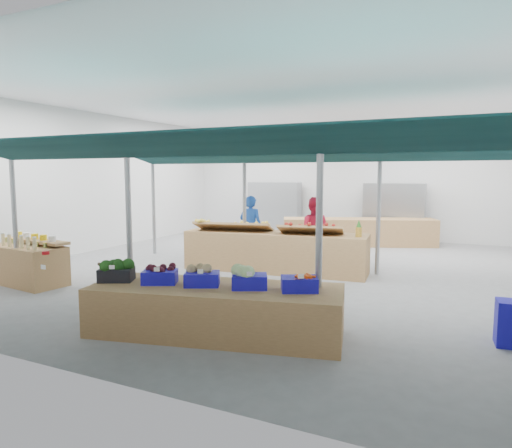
# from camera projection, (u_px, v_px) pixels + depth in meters

# --- Properties ---
(floor) EXTENTS (13.00, 13.00, 0.00)m
(floor) POSITION_uv_depth(u_px,v_px,m) (271.00, 269.00, 11.37)
(floor) COLOR slate
(floor) RESTS_ON ground
(hall) EXTENTS (13.00, 13.00, 13.00)m
(hall) POSITION_uv_depth(u_px,v_px,m) (293.00, 163.00, 12.37)
(hall) COLOR silver
(hall) RESTS_ON ground
(pole_grid) EXTENTS (10.00, 4.60, 3.00)m
(pole_grid) POSITION_uv_depth(u_px,v_px,m) (271.00, 201.00, 9.28)
(pole_grid) COLOR gray
(pole_grid) RESTS_ON floor
(awnings) EXTENTS (9.50, 7.08, 0.30)m
(awnings) POSITION_uv_depth(u_px,v_px,m) (271.00, 153.00, 9.18)
(awnings) COLOR black
(awnings) RESTS_ON pole_grid
(back_shelving_left) EXTENTS (2.00, 0.50, 2.00)m
(back_shelving_left) POSITION_uv_depth(u_px,v_px,m) (274.00, 209.00, 17.71)
(back_shelving_left) COLOR #B23F33
(back_shelving_left) RESTS_ON floor
(back_shelving_right) EXTENTS (2.00, 0.50, 2.00)m
(back_shelving_right) POSITION_uv_depth(u_px,v_px,m) (394.00, 213.00, 15.78)
(back_shelving_right) COLOR #B23F33
(back_shelving_right) RESTS_ON floor
(bottle_shelf) EXTENTS (1.95, 1.32, 1.11)m
(bottle_shelf) POSITION_uv_depth(u_px,v_px,m) (28.00, 263.00, 9.79)
(bottle_shelf) COLOR olive
(bottle_shelf) RESTS_ON floor
(veg_counter) EXTENTS (3.87, 2.04, 0.72)m
(veg_counter) POSITION_uv_depth(u_px,v_px,m) (216.00, 310.00, 6.70)
(veg_counter) COLOR olive
(veg_counter) RESTS_ON floor
(fruit_counter) EXTENTS (4.49, 1.50, 0.94)m
(fruit_counter) POSITION_uv_depth(u_px,v_px,m) (275.00, 252.00, 11.05)
(fruit_counter) COLOR olive
(fruit_counter) RESTS_ON floor
(far_counter) EXTENTS (4.94, 2.76, 0.89)m
(far_counter) POSITION_uv_depth(u_px,v_px,m) (359.00, 232.00, 15.04)
(far_counter) COLOR olive
(far_counter) RESTS_ON floor
(vendor_left) EXTENTS (0.68, 0.49, 1.76)m
(vendor_left) POSITION_uv_depth(u_px,v_px,m) (251.00, 228.00, 12.51)
(vendor_left) COLOR #17419A
(vendor_left) RESTS_ON floor
(vendor_right) EXTENTS (0.92, 0.75, 1.76)m
(vendor_right) POSITION_uv_depth(u_px,v_px,m) (313.00, 231.00, 11.74)
(vendor_right) COLOR #BA1632
(vendor_right) RESTS_ON floor
(crate_broccoli) EXTENTS (0.60, 0.54, 0.35)m
(crate_broccoli) POSITION_uv_depth(u_px,v_px,m) (116.00, 271.00, 6.99)
(crate_broccoli) COLOR black
(crate_broccoli) RESTS_ON veg_counter
(crate_beets) EXTENTS (0.60, 0.54, 0.29)m
(crate_beets) POSITION_uv_depth(u_px,v_px,m) (160.00, 275.00, 6.84)
(crate_beets) COLOR #150FAB
(crate_beets) RESTS_ON veg_counter
(crate_celeriac) EXTENTS (0.60, 0.54, 0.31)m
(crate_celeriac) POSITION_uv_depth(u_px,v_px,m) (202.00, 276.00, 6.69)
(crate_celeriac) COLOR #150FAB
(crate_celeriac) RESTS_ON veg_counter
(crate_cabbage) EXTENTS (0.60, 0.54, 0.35)m
(crate_cabbage) POSITION_uv_depth(u_px,v_px,m) (250.00, 277.00, 6.54)
(crate_cabbage) COLOR #150FAB
(crate_cabbage) RESTS_ON veg_counter
(crate_carrots) EXTENTS (0.60, 0.54, 0.29)m
(crate_carrots) POSITION_uv_depth(u_px,v_px,m) (299.00, 283.00, 6.39)
(crate_carrots) COLOR #150FAB
(crate_carrots) RESTS_ON veg_counter
(sparrow) EXTENTS (0.12, 0.09, 0.11)m
(sparrow) POSITION_uv_depth(u_px,v_px,m) (102.00, 266.00, 6.89)
(sparrow) COLOR brown
(sparrow) RESTS_ON crate_broccoli
(pole_ribbon) EXTENTS (0.12, 0.12, 0.28)m
(pole_ribbon) POSITION_uv_depth(u_px,v_px,m) (45.00, 254.00, 7.26)
(pole_ribbon) COLOR #AB0B10
(pole_ribbon) RESTS_ON pole_grid
(apple_heap_yellow) EXTENTS (2.00, 1.08, 0.27)m
(apple_heap_yellow) POSITION_uv_depth(u_px,v_px,m) (233.00, 224.00, 11.23)
(apple_heap_yellow) COLOR #997247
(apple_heap_yellow) RESTS_ON fruit_counter
(apple_heap_red) EXTENTS (1.61, 1.00, 0.27)m
(apple_heap_red) POSITION_uv_depth(u_px,v_px,m) (311.00, 228.00, 10.59)
(apple_heap_red) COLOR #997247
(apple_heap_red) RESTS_ON fruit_counter
(pineapple) EXTENTS (0.14, 0.14, 0.39)m
(pineapple) POSITION_uv_depth(u_px,v_px,m) (359.00, 229.00, 10.22)
(pineapple) COLOR #8C6019
(pineapple) RESTS_ON fruit_counter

